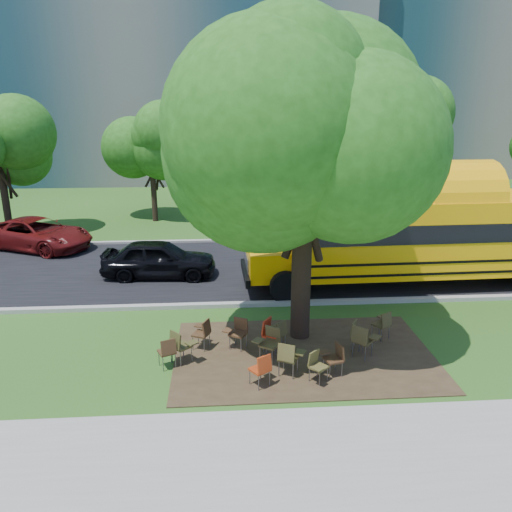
{
  "coord_description": "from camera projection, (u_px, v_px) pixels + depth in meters",
  "views": [
    {
      "loc": [
        -1.16,
        -12.59,
        6.63
      ],
      "look_at": [
        0.0,
        3.92,
        1.49
      ],
      "focal_mm": 35.0,
      "sensor_mm": 36.0,
      "label": 1
    }
  ],
  "objects": [
    {
      "name": "chair_10",
      "position": [
        270.0,
        332.0,
        13.66
      ],
      "size": [
        0.63,
        0.8,
        0.94
      ],
      "rotation": [
        0.0,
        0.0,
        -2.17
      ],
      "color": "#A82911",
      "rests_on": "ground"
    },
    {
      "name": "sidewalk",
      "position": [
        290.0,
        473.0,
        9.27
      ],
      "size": [
        60.0,
        4.0,
        0.04
      ],
      "primitive_type": "cube",
      "color": "gray",
      "rests_on": "ground"
    },
    {
      "name": "bg_tree_3",
      "position": [
        393.0,
        133.0,
        26.41
      ],
      "size": [
        5.6,
        5.6,
        7.84
      ],
      "color": "black",
      "rests_on": "ground"
    },
    {
      "name": "building_main",
      "position": [
        142.0,
        50.0,
        44.53
      ],
      "size": [
        38.0,
        16.0,
        22.0
      ],
      "primitive_type": "cube",
      "color": "slate",
      "rests_on": "ground"
    },
    {
      "name": "school_bus",
      "position": [
        446.0,
        234.0,
        18.51
      ],
      "size": [
        13.73,
        3.45,
        3.33
      ],
      "rotation": [
        0.0,
        0.0,
        0.03
      ],
      "color": "#FFAA08",
      "rests_on": "ground"
    },
    {
      "name": "kerb_far",
      "position": [
        246.0,
        240.0,
        24.59
      ],
      "size": [
        80.0,
        0.25,
        0.14
      ],
      "primitive_type": "cube",
      "color": "gray",
      "rests_on": "ground"
    },
    {
      "name": "ground",
      "position": [
        266.0,
        348.0,
        14.03
      ],
      "size": [
        160.0,
        160.0,
        0.0
      ],
      "primitive_type": "plane",
      "color": "#264917",
      "rests_on": "ground"
    },
    {
      "name": "chair_2",
      "position": [
        262.0,
        367.0,
        11.96
      ],
      "size": [
        0.59,
        0.74,
        0.88
      ],
      "rotation": [
        0.0,
        0.0,
        0.61
      ],
      "color": "#A23211",
      "rests_on": "ground"
    },
    {
      "name": "building_right",
      "position": [
        479.0,
        38.0,
        48.13
      ],
      "size": [
        30.0,
        16.0,
        25.0
      ],
      "primitive_type": "cube",
      "color": "slate",
      "rests_on": "ground"
    },
    {
      "name": "chair_13",
      "position": [
        383.0,
        322.0,
        14.37
      ],
      "size": [
        0.58,
        0.72,
        0.87
      ],
      "rotation": [
        0.0,
        0.0,
        0.57
      ],
      "color": "#41371C",
      "rests_on": "ground"
    },
    {
      "name": "asphalt_road",
      "position": [
        251.0,
        268.0,
        20.7
      ],
      "size": [
        80.0,
        8.0,
        0.04
      ],
      "primitive_type": "cube",
      "color": "black",
      "rests_on": "ground"
    },
    {
      "name": "chair_1",
      "position": [
        180.0,
        344.0,
        13.0
      ],
      "size": [
        0.8,
        0.64,
        0.94
      ],
      "rotation": [
        0.0,
        0.0,
        -0.85
      ],
      "color": "#413D1C",
      "rests_on": "ground"
    },
    {
      "name": "black_car",
      "position": [
        159.0,
        259.0,
        19.47
      ],
      "size": [
        4.48,
        2.02,
        1.49
      ],
      "primitive_type": "imported",
      "rotation": [
        0.0,
        0.0,
        1.51
      ],
      "color": "black",
      "rests_on": "ground"
    },
    {
      "name": "chair_0",
      "position": [
        168.0,
        349.0,
        12.82
      ],
      "size": [
        0.58,
        0.68,
        0.85
      ],
      "rotation": [
        0.0,
        0.0,
        0.43
      ],
      "color": "#462D19",
      "rests_on": "ground"
    },
    {
      "name": "chair_6",
      "position": [
        334.0,
        356.0,
        12.48
      ],
      "size": [
        0.64,
        0.6,
        0.87
      ],
      "rotation": [
        0.0,
        0.0,
        1.85
      ],
      "color": "#432A18",
      "rests_on": "ground"
    },
    {
      "name": "bg_tree_2",
      "position": [
        151.0,
        147.0,
        27.69
      ],
      "size": [
        4.8,
        4.8,
        6.62
      ],
      "color": "black",
      "rests_on": "ground"
    },
    {
      "name": "kerb_near",
      "position": [
        258.0,
        304.0,
        16.87
      ],
      "size": [
        80.0,
        0.25,
        0.14
      ],
      "primitive_type": "cube",
      "color": "gray",
      "rests_on": "ground"
    },
    {
      "name": "main_tree",
      "position": [
        305.0,
        148.0,
        13.09
      ],
      "size": [
        7.05,
        7.05,
        8.99
      ],
      "color": "black",
      "rests_on": "ground"
    },
    {
      "name": "chair_9",
      "position": [
        238.0,
        330.0,
        13.86
      ],
      "size": [
        0.74,
        0.58,
        0.89
      ],
      "rotation": [
        0.0,
        0.0,
        2.64
      ],
      "color": "#492D1A",
      "rests_on": "ground"
    },
    {
      "name": "bg_car_red",
      "position": [
        37.0,
        234.0,
        23.17
      ],
      "size": [
        5.8,
        4.41,
        1.46
      ],
      "primitive_type": "imported",
      "rotation": [
        0.0,
        0.0,
        1.14
      ],
      "color": "#550F0E",
      "rests_on": "ground"
    },
    {
      "name": "chair_5",
      "position": [
        317.0,
        364.0,
        12.17
      ],
      "size": [
        0.55,
        0.69,
        0.81
      ],
      "rotation": [
        0.0,
        0.0,
        3.87
      ],
      "color": "brown",
      "rests_on": "ground"
    },
    {
      "name": "chair_11",
      "position": [
        279.0,
        332.0,
        13.8
      ],
      "size": [
        0.59,
        0.74,
        0.87
      ],
      "rotation": [
        0.0,
        0.0,
        0.77
      ],
      "color": "#433B1D",
      "rests_on": "ground"
    },
    {
      "name": "dirt_patch",
      "position": [
        304.0,
        354.0,
        13.62
      ],
      "size": [
        7.0,
        4.5,
        0.03
      ],
      "primitive_type": "cube",
      "color": "#382819",
      "rests_on": "ground"
    },
    {
      "name": "chair_12",
      "position": [
        357.0,
        333.0,
        13.74
      ],
      "size": [
        0.56,
        0.71,
        0.84
      ],
      "rotation": [
        0.0,
        0.0,
        4.17
      ],
      "color": "brown",
      "rests_on": "ground"
    },
    {
      "name": "chair_4",
      "position": [
        289.0,
        356.0,
        12.38
      ],
      "size": [
        0.78,
        0.61,
        0.95
      ],
      "rotation": [
        0.0,
        0.0,
        -0.45
      ],
      "color": "#4B4620",
      "rests_on": "ground"
    },
    {
      "name": "chair_7",
      "position": [
        363.0,
        338.0,
        13.27
      ],
      "size": [
        0.82,
        0.65,
        0.96
      ],
      "rotation": [
        0.0,
        0.0,
        -0.76
      ],
      "color": "#463B1E",
      "rests_on": "ground"
    },
    {
      "name": "chair_3",
      "position": [
        270.0,
        340.0,
        13.18
      ],
      "size": [
        0.8,
        0.63,
        0.94
      ],
      "rotation": [
        0.0,
        0.0,
        2.54
      ],
      "color": "#4C4121",
      "rests_on": "ground"
    },
    {
      "name": "chair_8",
      "position": [
        203.0,
        331.0,
        13.8
      ],
      "size": [
        0.57,
        0.72,
        0.89
      ],
      "rotation": [
        0.0,
        0.0,
        1.14
      ],
      "color": "#422A17",
      "rests_on": "ground"
    }
  ]
}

